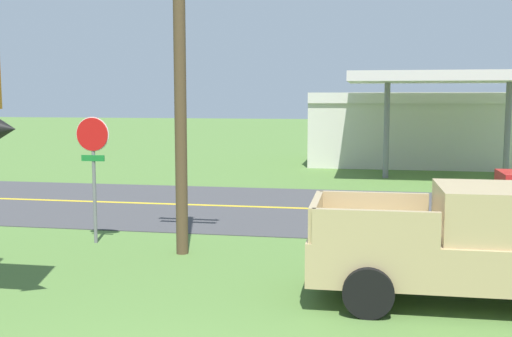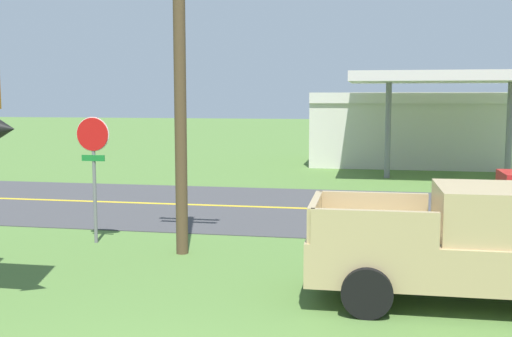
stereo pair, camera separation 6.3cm
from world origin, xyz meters
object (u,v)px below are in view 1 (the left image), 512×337
object	(u,v)px
utility_pole	(180,52)
pickup_tan_parked_on_lawn	(472,246)
stop_sign	(93,157)
gas_station	(433,126)

from	to	relation	value
utility_pole	pickup_tan_parked_on_lawn	world-z (taller)	utility_pole
utility_pole	stop_sign	bearing A→B (deg)	165.73
stop_sign	pickup_tan_parked_on_lawn	distance (m)	8.55
utility_pole	pickup_tan_parked_on_lawn	size ratio (longest dim) A/B	1.56
gas_station	stop_sign	bearing A→B (deg)	-116.34
utility_pole	pickup_tan_parked_on_lawn	bearing A→B (deg)	-22.21
pickup_tan_parked_on_lawn	stop_sign	bearing A→B (deg)	160.00
gas_station	pickup_tan_parked_on_lawn	size ratio (longest dim) A/B	2.30
utility_pole	pickup_tan_parked_on_lawn	xyz separation A→B (m)	(5.67, -2.32, -3.39)
stop_sign	pickup_tan_parked_on_lawn	world-z (taller)	stop_sign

